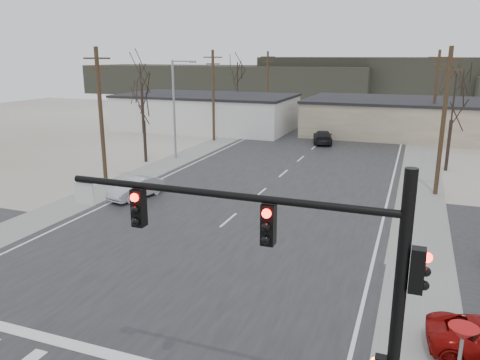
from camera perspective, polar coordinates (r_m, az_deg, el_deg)
The scene contains 26 objects.
ground at distance 20.97m, azimuth -9.84°, elevation -11.90°, with size 140.00×140.00×0.00m, color silver.
main_road at distance 33.83m, azimuth 3.04°, elevation -1.15°, with size 18.00×110.00×0.05m, color black.
cross_road at distance 20.96m, azimuth -9.85°, elevation -11.85°, with size 90.00×10.00×0.04m, color black.
sidewalk_left at distance 42.41m, azimuth -8.63°, elevation 2.02°, with size 3.00×90.00×0.06m, color gray.
sidewalk_right at distance 37.20m, azimuth 21.24°, elevation -0.67°, with size 3.00×90.00×0.06m, color gray.
traffic_signal_mast at distance 11.03m, azimuth 8.93°, elevation -10.58°, with size 8.95×0.43×7.20m.
fire_hydrant at distance 32.48m, azimuth -18.36°, elevation -1.81°, with size 0.24×0.24×0.87m.
yield_sign at distance 14.58m, azimuth 25.51°, elevation -16.83°, with size 0.80×0.80×2.35m.
building_left_far at distance 62.06m, azimuth -4.06°, elevation 8.31°, with size 22.30×12.30×4.50m.
building_right_far at distance 60.43m, azimuth 20.90°, elevation 7.10°, with size 26.30×14.30×4.30m.
upole_left_b at distance 35.42m, azimuth -16.60°, elevation 7.57°, with size 2.20×0.30×10.00m.
upole_left_c at distance 52.67m, azimuth -3.28°, elevation 10.39°, with size 2.20×0.30×10.00m.
upole_left_d at distance 71.37m, azimuth 3.37°, elevation 11.58°, with size 2.20×0.30×10.00m.
upole_right_a at distance 34.29m, azimuth 23.55°, elevation 6.73°, with size 2.20×0.30×10.00m.
upole_right_b at distance 56.17m, azimuth 22.71°, elevation 9.56°, with size 2.20×0.30×10.00m.
streetlight_main at distance 43.43m, azimuth -7.83°, elevation 9.12°, with size 2.40×0.25×9.00m.
tree_left_near at distance 42.80m, azimuth -11.75°, elevation 9.06°, with size 3.30×3.30×7.35m.
tree_right_mid at distance 42.22m, azimuth 24.61°, elevation 8.91°, with size 3.74×3.74×8.33m.
tree_left_far at distance 66.47m, azimuth -0.31°, elevation 12.27°, with size 3.96×3.96×8.82m.
tree_right_far at distance 68.30m, azimuth 25.47°, elevation 10.33°, with size 3.52×3.52×7.84m.
tree_left_mid at distance 59.33m, azimuth -12.00°, elevation 11.63°, with size 3.96×3.96×8.82m.
hill_left at distance 117.06m, azimuth -1.88°, elevation 12.06°, with size 70.00×18.00×7.00m, color #333026.
hill_center at distance 112.22m, azimuth 23.81°, elevation 11.22°, with size 80.00×18.00×9.00m, color #333026.
sedan_crossing at distance 32.34m, azimuth -12.54°, elevation -0.97°, with size 1.43×4.11×1.35m, color #A0A4AA.
car_far_a at distance 52.20m, azimuth 10.05°, elevation 5.19°, with size 1.98×4.87×1.41m, color black.
car_far_b at distance 82.43m, azimuth 11.86°, elevation 8.64°, with size 1.74×4.33×1.48m, color black.
Camera 1 is at (9.79, -15.99, 9.40)m, focal length 35.00 mm.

